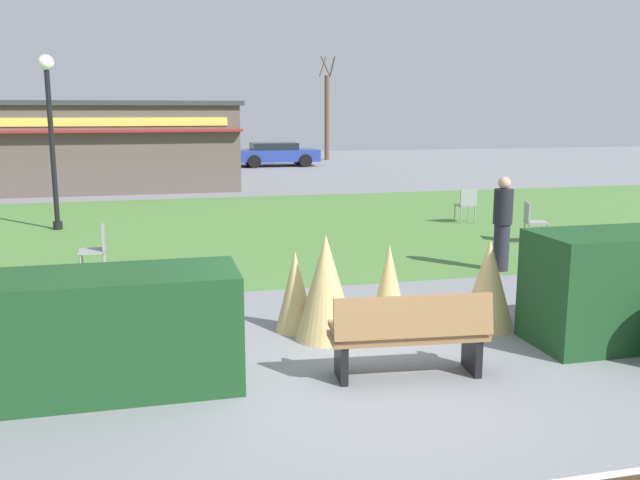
# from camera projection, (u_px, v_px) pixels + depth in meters

# --- Properties ---
(ground_plane) EXTENTS (80.00, 80.00, 0.00)m
(ground_plane) POSITION_uv_depth(u_px,v_px,m) (364.00, 374.00, 7.48)
(ground_plane) COLOR slate
(lawn_patch) EXTENTS (36.00, 12.00, 0.01)m
(lawn_patch) POSITION_uv_depth(u_px,v_px,m) (245.00, 227.00, 16.75)
(lawn_patch) COLOR #4C7A38
(lawn_patch) RESTS_ON ground_plane
(park_bench) EXTENTS (1.74, 0.68, 0.95)m
(park_bench) POSITION_uv_depth(u_px,v_px,m) (410.00, 335.00, 7.28)
(park_bench) COLOR olive
(park_bench) RESTS_ON ground_plane
(hedge_left) EXTENTS (2.78, 1.10, 1.23)m
(hedge_left) POSITION_uv_depth(u_px,v_px,m) (102.00, 332.00, 6.95)
(hedge_left) COLOR #19421E
(hedge_left) RESTS_ON ground_plane
(hedge_right) EXTENTS (2.07, 1.10, 1.39)m
(hedge_right) POSITION_uv_depth(u_px,v_px,m) (616.00, 288.00, 8.38)
(hedge_right) COLOR #19421E
(hedge_right) RESTS_ON ground_plane
(ornamental_grass_behind_left) EXTENTS (0.78, 0.78, 1.33)m
(ornamental_grass_behind_left) POSITION_uv_depth(u_px,v_px,m) (326.00, 287.00, 8.52)
(ornamental_grass_behind_left) COLOR tan
(ornamental_grass_behind_left) RESTS_ON ground_plane
(ornamental_grass_behind_right) EXTENTS (0.53, 0.53, 1.06)m
(ornamental_grass_behind_right) POSITION_uv_depth(u_px,v_px,m) (295.00, 291.00, 8.84)
(ornamental_grass_behind_right) COLOR tan
(ornamental_grass_behind_right) RESTS_ON ground_plane
(ornamental_grass_behind_center) EXTENTS (0.54, 0.54, 1.17)m
(ornamental_grass_behind_center) POSITION_uv_depth(u_px,v_px,m) (389.00, 289.00, 8.73)
(ornamental_grass_behind_center) COLOR tan
(ornamental_grass_behind_center) RESTS_ON ground_plane
(ornamental_grass_behind_far) EXTENTS (0.70, 0.70, 1.20)m
(ornamental_grass_behind_far) POSITION_uv_depth(u_px,v_px,m) (488.00, 285.00, 8.91)
(ornamental_grass_behind_far) COLOR tan
(ornamental_grass_behind_far) RESTS_ON ground_plane
(lamppost_far) EXTENTS (0.36, 0.36, 4.10)m
(lamppost_far) POSITION_uv_depth(u_px,v_px,m) (50.00, 121.00, 16.00)
(lamppost_far) COLOR black
(lamppost_far) RESTS_ON ground_plane
(food_kiosk) EXTENTS (9.13, 4.89, 3.15)m
(food_kiosk) POSITION_uv_depth(u_px,v_px,m) (112.00, 145.00, 24.77)
(food_kiosk) COLOR #594C47
(food_kiosk) RESTS_ON ground_plane
(cafe_chair_west) EXTENTS (0.45, 0.45, 0.89)m
(cafe_chair_west) POSITION_uv_depth(u_px,v_px,m) (98.00, 246.00, 11.76)
(cafe_chair_west) COLOR gray
(cafe_chair_west) RESTS_ON ground_plane
(cafe_chair_east) EXTENTS (0.45, 0.45, 0.89)m
(cafe_chair_east) POSITION_uv_depth(u_px,v_px,m) (467.00, 203.00, 17.30)
(cafe_chair_east) COLOR gray
(cafe_chair_east) RESTS_ON ground_plane
(cafe_chair_center) EXTENTS (0.55, 0.55, 0.89)m
(cafe_chair_center) POSITION_uv_depth(u_px,v_px,m) (532.00, 219.00, 14.73)
(cafe_chair_center) COLOR gray
(cafe_chair_center) RESTS_ON ground_plane
(person_strolling) EXTENTS (0.34, 0.34, 1.69)m
(person_strolling) POSITION_uv_depth(u_px,v_px,m) (502.00, 223.00, 12.12)
(person_strolling) COLOR #23232D
(person_strolling) RESTS_ON ground_plane
(parked_car_west_slot) EXTENTS (4.24, 2.14, 1.20)m
(parked_car_west_slot) POSITION_uv_depth(u_px,v_px,m) (77.00, 157.00, 32.66)
(parked_car_west_slot) COLOR silver
(parked_car_west_slot) RESTS_ON ground_plane
(parked_car_center_slot) EXTENTS (4.29, 2.23, 1.20)m
(parked_car_center_slot) POSITION_uv_depth(u_px,v_px,m) (189.00, 155.00, 33.91)
(parked_car_center_slot) COLOR black
(parked_car_center_slot) RESTS_ON ground_plane
(parked_car_east_slot) EXTENTS (4.20, 2.07, 1.20)m
(parked_car_east_slot) POSITION_uv_depth(u_px,v_px,m) (276.00, 153.00, 34.93)
(parked_car_east_slot) COLOR navy
(parked_car_east_slot) RESTS_ON ground_plane
(tree_left_bg) EXTENTS (0.91, 0.96, 5.81)m
(tree_left_bg) POSITION_uv_depth(u_px,v_px,m) (327.00, 115.00, 39.00)
(tree_left_bg) COLOR brown
(tree_left_bg) RESTS_ON ground_plane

